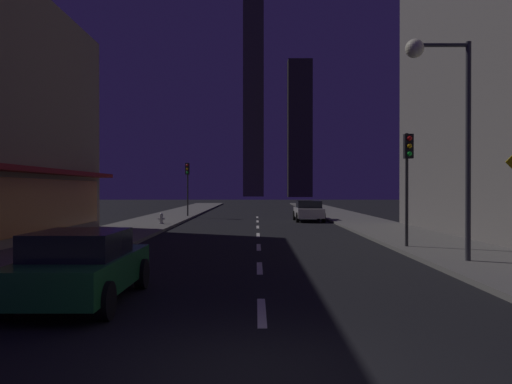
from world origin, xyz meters
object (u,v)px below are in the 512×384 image
car_parked_near (79,266)px  fire_hydrant_far_left (159,219)px  traffic_light_far_left (185,177)px  traffic_light_near_right (406,164)px  street_lamp_right (438,95)px  car_parked_far (306,211)px

car_parked_near → fire_hydrant_far_left: 20.99m
fire_hydrant_far_left → traffic_light_far_left: traffic_light_far_left is taller
fire_hydrant_far_left → traffic_light_near_right: size_ratio=0.16×
fire_hydrant_far_left → street_lamp_right: 20.06m
fire_hydrant_far_left → traffic_light_near_right: 16.99m
car_parked_near → traffic_light_far_left: size_ratio=1.01×
traffic_light_far_left → car_parked_far: bearing=-24.6°
traffic_light_near_right → street_lamp_right: (-0.12, -3.65, 1.87)m
car_parked_near → fire_hydrant_far_left: bearing=96.3°
fire_hydrant_far_left → traffic_light_near_right: (11.40, -12.29, 2.74)m
traffic_light_far_left → street_lamp_right: 27.18m
traffic_light_near_right → traffic_light_far_left: same height
fire_hydrant_far_left → traffic_light_near_right: bearing=-47.2°
car_parked_near → fire_hydrant_far_left: (-2.30, 20.86, -0.29)m
car_parked_near → traffic_light_near_right: traffic_light_near_right is taller
fire_hydrant_far_left → street_lamp_right: (11.28, -15.94, 4.61)m
traffic_light_far_left → traffic_light_near_right: bearing=-62.6°
car_parked_far → street_lamp_right: size_ratio=0.64×
traffic_light_near_right → traffic_light_far_left: size_ratio=1.00×
car_parked_near → fire_hydrant_far_left: car_parked_near is taller
car_parked_near → street_lamp_right: bearing=28.7°
traffic_light_far_left → street_lamp_right: size_ratio=0.64×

